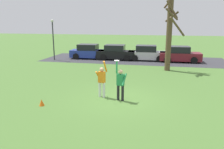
# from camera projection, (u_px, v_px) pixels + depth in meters

# --- Properties ---
(ground_plane) EXTENTS (120.00, 120.00, 0.00)m
(ground_plane) POSITION_uv_depth(u_px,v_px,m) (118.00, 99.00, 11.89)
(ground_plane) COLOR #4C7533
(person_catcher) EXTENTS (0.58, 0.48, 2.08)m
(person_catcher) POSITION_uv_depth(u_px,v_px,m) (120.00, 82.00, 11.50)
(person_catcher) COLOR black
(person_catcher) RESTS_ON ground_plane
(person_defender) EXTENTS (0.62, 0.55, 2.04)m
(person_defender) POSITION_uv_depth(u_px,v_px,m) (102.00, 80.00, 12.06)
(person_defender) COLOR silver
(person_defender) RESTS_ON ground_plane
(frisbee_disc) EXTENTS (0.26, 0.26, 0.02)m
(frisbee_disc) POSITION_uv_depth(u_px,v_px,m) (117.00, 61.00, 11.36)
(frisbee_disc) COLOR white
(frisbee_disc) RESTS_ON person_catcher
(parked_car_blue) EXTENTS (4.15, 2.13, 1.59)m
(parked_car_blue) POSITION_uv_depth(u_px,v_px,m) (89.00, 52.00, 25.07)
(parked_car_blue) COLOR #233893
(parked_car_blue) RESTS_ON ground_plane
(parked_car_black) EXTENTS (4.15, 2.13, 1.59)m
(parked_car_black) POSITION_uv_depth(u_px,v_px,m) (116.00, 53.00, 24.40)
(parked_car_black) COLOR black
(parked_car_black) RESTS_ON ground_plane
(parked_car_silver) EXTENTS (4.15, 2.13, 1.59)m
(parked_car_silver) POSITION_uv_depth(u_px,v_px,m) (147.00, 53.00, 23.86)
(parked_car_silver) COLOR #BCBCC1
(parked_car_silver) RESTS_ON ground_plane
(parked_car_maroon) EXTENTS (4.15, 2.13, 1.59)m
(parked_car_maroon) POSITION_uv_depth(u_px,v_px,m) (180.00, 55.00, 22.98)
(parked_car_maroon) COLOR maroon
(parked_car_maroon) RESTS_ON ground_plane
(parking_strip) EXTENTS (19.46, 6.40, 0.01)m
(parking_strip) POSITION_uv_depth(u_px,v_px,m) (133.00, 60.00, 24.42)
(parking_strip) COLOR #38383D
(parking_strip) RESTS_ON ground_plane
(bare_tree_tall) EXTENTS (1.82, 1.99, 6.20)m
(bare_tree_tall) POSITION_uv_depth(u_px,v_px,m) (170.00, 32.00, 18.26)
(bare_tree_tall) COLOR brown
(bare_tree_tall) RESTS_ON ground_plane
(lamppost_by_lot) EXTENTS (0.28, 0.28, 4.26)m
(lamppost_by_lot) POSITION_uv_depth(u_px,v_px,m) (53.00, 36.00, 23.61)
(lamppost_by_lot) COLOR #2D2D33
(lamppost_by_lot) RESTS_ON ground_plane
(field_cone_orange) EXTENTS (0.26, 0.26, 0.32)m
(field_cone_orange) POSITION_uv_depth(u_px,v_px,m) (42.00, 103.00, 10.96)
(field_cone_orange) COLOR orange
(field_cone_orange) RESTS_ON ground_plane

